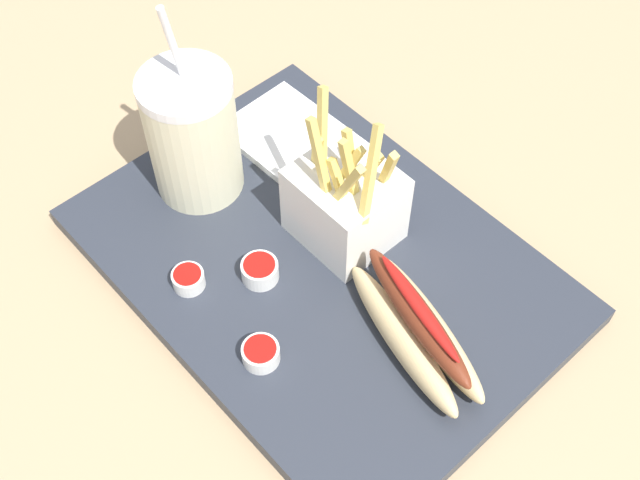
% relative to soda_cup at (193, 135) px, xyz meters
% --- Properties ---
extents(ground_plane, '(2.40, 2.40, 0.02)m').
position_rel_soda_cup_xyz_m(ground_plane, '(-0.15, -0.03, -0.10)').
color(ground_plane, tan).
extents(food_tray, '(0.45, 0.32, 0.02)m').
position_rel_soda_cup_xyz_m(food_tray, '(-0.15, -0.03, -0.08)').
color(food_tray, '#2D333D').
rests_on(food_tray, ground_plane).
extents(soda_cup, '(0.09, 0.09, 0.22)m').
position_rel_soda_cup_xyz_m(soda_cup, '(0.00, 0.00, 0.00)').
color(soda_cup, beige).
rests_on(soda_cup, food_tray).
extents(fries_basket, '(0.09, 0.08, 0.16)m').
position_rel_soda_cup_xyz_m(fries_basket, '(-0.14, -0.06, -0.02)').
color(fries_basket, white).
rests_on(fries_basket, food_tray).
extents(hot_dog_1, '(0.18, 0.09, 0.06)m').
position_rel_soda_cup_xyz_m(hot_dog_1, '(-0.28, -0.03, -0.04)').
color(hot_dog_1, '#E5C689').
rests_on(hot_dog_1, food_tray).
extents(ketchup_cup_1, '(0.03, 0.03, 0.02)m').
position_rel_soda_cup_xyz_m(ketchup_cup_1, '(-0.20, 0.08, -0.06)').
color(ketchup_cup_1, white).
rests_on(ketchup_cup_1, food_tray).
extents(ketchup_cup_2, '(0.03, 0.03, 0.02)m').
position_rel_soda_cup_xyz_m(ketchup_cup_2, '(-0.09, 0.08, -0.06)').
color(ketchup_cup_2, white).
rests_on(ketchup_cup_2, food_tray).
extents(ketchup_cup_3, '(0.03, 0.03, 0.02)m').
position_rel_soda_cup_xyz_m(ketchup_cup_3, '(-0.13, 0.03, -0.06)').
color(ketchup_cup_3, white).
rests_on(ketchup_cup_3, food_tray).
extents(napkin_stack, '(0.14, 0.11, 0.01)m').
position_rel_soda_cup_xyz_m(napkin_stack, '(-0.02, -0.11, -0.06)').
color(napkin_stack, white).
rests_on(napkin_stack, food_tray).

